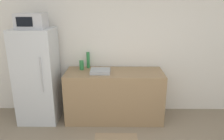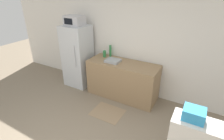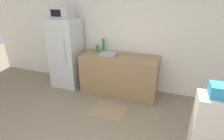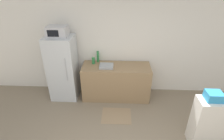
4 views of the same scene
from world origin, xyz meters
TOP-DOWN VIEW (x-y plane):
  - wall_back at (0.00, 2.77)m, footprint 8.00×0.06m
  - refrigerator at (-1.47, 2.35)m, footprint 0.67×0.63m
  - microwave at (-1.47, 2.35)m, footprint 0.46×0.36m
  - counter at (-0.12, 2.38)m, footprint 1.72×0.66m
  - sink_basin at (-0.36, 2.32)m, footprint 0.34×0.28m
  - bottle_tall at (-0.60, 2.62)m, footprint 0.06×0.06m
  - bottle_short at (-0.71, 2.51)m, footprint 0.08×0.08m
  - shelf_cabinet at (1.67, 0.94)m, footprint 0.68×0.33m
  - basket at (1.57, 0.96)m, footprint 0.27×0.23m
  - kitchen_rug at (-0.09, 1.59)m, footprint 0.68×0.55m

SIDE VIEW (x-z plane):
  - kitchen_rug at x=-0.09m, z-range 0.00..0.01m
  - counter at x=-0.12m, z-range 0.00..0.90m
  - shelf_cabinet at x=1.67m, z-range 0.00..1.01m
  - refrigerator at x=-1.47m, z-range 0.00..1.66m
  - sink_basin at x=-0.36m, z-range 0.90..0.96m
  - bottle_short at x=-0.71m, z-range 0.90..1.07m
  - bottle_tall at x=-0.60m, z-range 0.90..1.20m
  - basket at x=1.57m, z-range 1.01..1.16m
  - wall_back at x=0.00m, z-range 0.00..2.60m
  - microwave at x=-1.47m, z-range 1.66..1.90m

